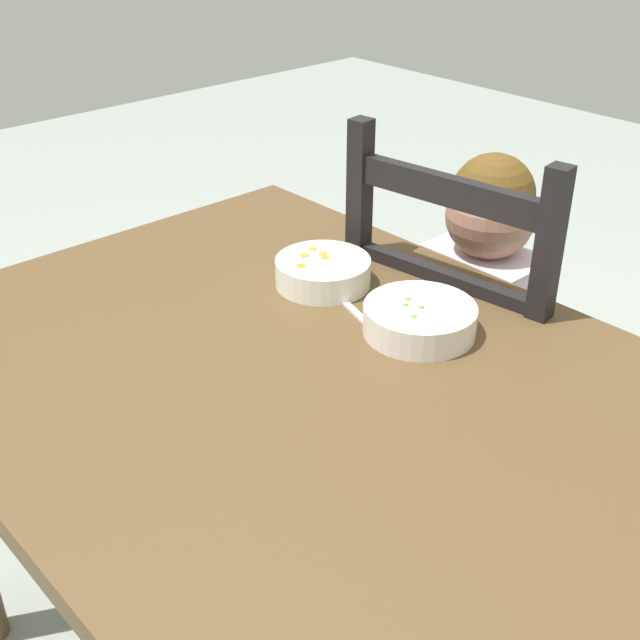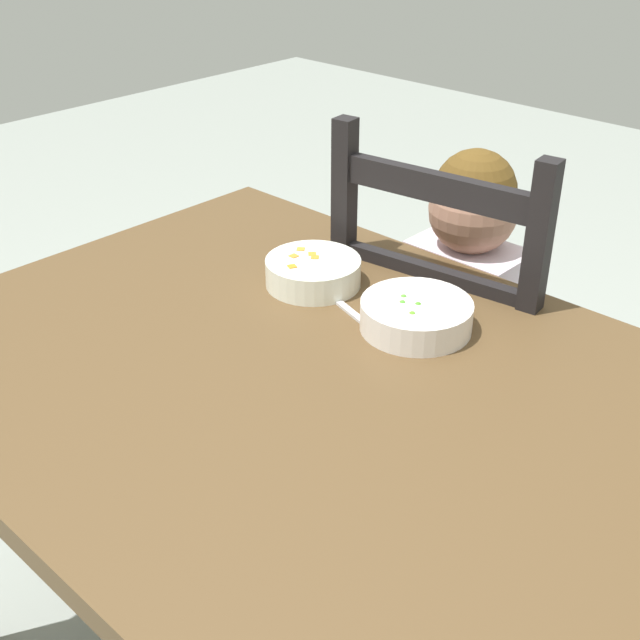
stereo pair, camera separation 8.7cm
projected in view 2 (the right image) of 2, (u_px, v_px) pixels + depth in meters
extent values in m
cube|color=brown|center=(311.00, 386.00, 1.22)|extent=(1.29, 0.92, 0.04)
cylinder|color=brown|center=(253.00, 358.00, 1.99)|extent=(0.07, 0.07, 0.72)
cube|color=black|center=(464.00, 381.00, 1.78)|extent=(0.47, 0.47, 0.02)
cube|color=black|center=(566.00, 449.00, 1.92)|extent=(0.04, 0.04, 0.42)
cube|color=black|center=(425.00, 394.00, 2.12)|extent=(0.04, 0.04, 0.42)
cube|color=black|center=(495.00, 546.00, 1.66)|extent=(0.04, 0.04, 0.42)
cube|color=black|center=(340.00, 473.00, 1.85)|extent=(0.04, 0.04, 0.42)
cube|color=black|center=(527.00, 323.00, 1.40)|extent=(0.04, 0.04, 0.58)
cube|color=black|center=(343.00, 265.00, 1.59)|extent=(0.04, 0.04, 0.58)
cube|color=black|center=(437.00, 187.00, 1.40)|extent=(0.36, 0.07, 0.05)
cube|color=black|center=(430.00, 278.00, 1.48)|extent=(0.36, 0.07, 0.05)
cube|color=silver|center=(462.00, 318.00, 1.67)|extent=(0.22, 0.14, 0.32)
sphere|color=#A7755E|center=(473.00, 210.00, 1.56)|extent=(0.17, 0.17, 0.17)
sphere|color=#563D17|center=(475.00, 191.00, 1.54)|extent=(0.16, 0.16, 0.16)
cylinder|color=#3F4C72|center=(396.00, 478.00, 1.82)|extent=(0.07, 0.07, 0.44)
cylinder|color=#3F4C72|center=(436.00, 502.00, 1.75)|extent=(0.07, 0.07, 0.44)
cylinder|color=silver|center=(383.00, 280.00, 1.65)|extent=(0.06, 0.24, 0.13)
cylinder|color=silver|center=(494.00, 324.00, 1.49)|extent=(0.06, 0.24, 0.13)
cylinder|color=white|center=(416.00, 316.00, 1.31)|extent=(0.18, 0.18, 0.05)
cylinder|color=white|center=(415.00, 327.00, 1.33)|extent=(0.08, 0.08, 0.01)
cylinder|color=#4D902B|center=(416.00, 312.00, 1.31)|extent=(0.15, 0.15, 0.03)
sphere|color=#498E26|center=(418.00, 306.00, 1.30)|extent=(0.01, 0.01, 0.01)
sphere|color=#4F9830|center=(404.00, 298.00, 1.32)|extent=(0.01, 0.01, 0.01)
sphere|color=#479A2B|center=(402.00, 304.00, 1.31)|extent=(0.01, 0.01, 0.01)
sphere|color=#569A25|center=(412.00, 315.00, 1.27)|extent=(0.01, 0.01, 0.01)
cylinder|color=white|center=(313.00, 272.00, 1.45)|extent=(0.17, 0.17, 0.05)
cylinder|color=white|center=(313.00, 283.00, 1.46)|extent=(0.08, 0.08, 0.01)
cylinder|color=orange|center=(313.00, 268.00, 1.45)|extent=(0.14, 0.14, 0.03)
cube|color=orange|center=(312.00, 256.00, 1.46)|extent=(0.02, 0.02, 0.01)
cube|color=orange|center=(301.00, 251.00, 1.48)|extent=(0.02, 0.02, 0.01)
cube|color=orange|center=(292.00, 269.00, 1.41)|extent=(0.02, 0.02, 0.01)
cube|color=orange|center=(315.00, 259.00, 1.45)|extent=(0.02, 0.02, 0.01)
cube|color=orange|center=(294.00, 258.00, 1.45)|extent=(0.01, 0.01, 0.01)
cube|color=silver|center=(352.00, 313.00, 1.37)|extent=(0.09, 0.04, 0.00)
ellipsoid|color=silver|center=(332.00, 295.00, 1.41)|extent=(0.05, 0.04, 0.01)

